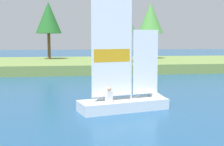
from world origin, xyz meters
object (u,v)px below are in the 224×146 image
(shoreline_tree_centre, at_px, (151,18))
(sailboat, at_px, (136,98))
(shoreline_tree_midleft, at_px, (124,18))
(shoreline_tree_left, at_px, (48,18))

(shoreline_tree_centre, xyz_separation_m, sailboat, (-7.10, -23.08, -5.42))
(shoreline_tree_midleft, bearing_deg, sailboat, -98.89)
(shoreline_tree_left, relative_size, sailboat, 1.10)
(shoreline_tree_centre, bearing_deg, shoreline_tree_left, 177.15)
(shoreline_tree_left, distance_m, shoreline_tree_midleft, 10.46)
(shoreline_tree_midleft, height_order, sailboat, shoreline_tree_midleft)
(shoreline_tree_midleft, relative_size, sailboat, 0.99)
(shoreline_tree_centre, height_order, sailboat, shoreline_tree_centre)
(sailboat, bearing_deg, shoreline_tree_left, 88.19)
(shoreline_tree_left, height_order, sailboat, shoreline_tree_left)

